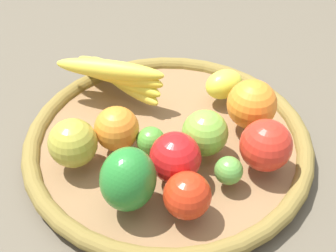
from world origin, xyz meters
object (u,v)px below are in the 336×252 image
(lime_0, at_px, (151,141))
(apple_4, at_px, (175,158))
(lemon_0, at_px, (224,84))
(apple_1, at_px, (187,195))
(bell_pepper, at_px, (128,179))
(lime_1, at_px, (229,171))
(banana_bunch, at_px, (116,75))
(orange_0, at_px, (117,129))
(apple_3, at_px, (205,133))
(apple_2, at_px, (73,143))
(apple_0, at_px, (266,145))
(orange_1, at_px, (252,104))

(lime_0, distance_m, apple_4, 0.06)
(lemon_0, distance_m, apple_1, 0.26)
(bell_pepper, distance_m, lime_1, 0.15)
(lime_1, bearing_deg, banana_bunch, -120.49)
(lemon_0, relative_size, bell_pepper, 0.72)
(apple_4, bearing_deg, lemon_0, 174.78)
(lime_0, distance_m, bell_pepper, 0.11)
(orange_0, height_order, apple_1, orange_0)
(lime_0, bearing_deg, apple_3, 111.98)
(apple_2, xyz_separation_m, apple_0, (-0.09, 0.27, 0.00))
(apple_3, bearing_deg, apple_0, 90.06)
(banana_bunch, relative_size, bell_pepper, 2.04)
(bell_pepper, xyz_separation_m, orange_0, (-0.10, -0.06, -0.01))
(lime_1, bearing_deg, lemon_0, -163.56)
(bell_pepper, relative_size, lime_1, 2.25)
(lemon_0, distance_m, orange_0, 0.21)
(apple_3, relative_size, apple_0, 0.91)
(lime_0, xyz_separation_m, apple_3, (-0.03, 0.08, 0.01))
(banana_bunch, height_order, apple_4, banana_bunch)
(orange_1, distance_m, apple_4, 0.17)
(lime_1, bearing_deg, apple_1, -28.10)
(banana_bunch, relative_size, apple_0, 2.46)
(apple_3, xyz_separation_m, bell_pepper, (0.13, -0.07, 0.01))
(banana_bunch, relative_size, apple_4, 2.55)
(lime_0, relative_size, apple_3, 0.63)
(bell_pepper, bearing_deg, lime_0, 12.88)
(lime_1, relative_size, apple_1, 0.64)
(apple_2, bearing_deg, lemon_0, 143.14)
(apple_2, height_order, orange_1, orange_1)
(lime_0, bearing_deg, orange_1, 131.81)
(lime_0, relative_size, orange_0, 0.64)
(bell_pepper, bearing_deg, apple_0, -41.28)
(orange_1, bearing_deg, apple_2, -53.31)
(apple_3, distance_m, bell_pepper, 0.15)
(orange_1, relative_size, orange_0, 1.16)
(apple_2, distance_m, bell_pepper, 0.12)
(apple_2, bearing_deg, banana_bunch, -177.12)
(apple_0, distance_m, apple_4, 0.13)
(apple_2, height_order, apple_0, apple_0)
(apple_1, bearing_deg, lime_1, 151.90)
(apple_2, bearing_deg, lime_0, 119.01)
(bell_pepper, relative_size, apple_0, 1.21)
(banana_bunch, bearing_deg, apple_2, 2.88)
(lemon_0, relative_size, lime_1, 1.63)
(apple_2, bearing_deg, orange_0, 138.28)
(orange_1, relative_size, apple_0, 1.04)
(lime_0, height_order, banana_bunch, banana_bunch)
(bell_pepper, bearing_deg, apple_2, 75.29)
(banana_bunch, distance_m, bell_pepper, 0.25)
(lemon_0, xyz_separation_m, bell_pepper, (0.27, -0.06, 0.02))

